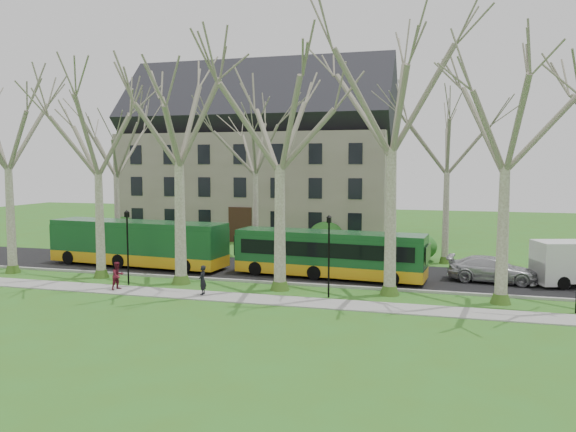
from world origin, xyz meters
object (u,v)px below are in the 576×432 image
object	(u,v)px
bus_follow	(329,254)
sedan	(493,269)
bus_lead	(137,243)
pedestrian_a	(202,280)
pedestrian_b	(118,276)

from	to	relation	value
bus_follow	sedan	xyz separation A→B (m)	(9.70, 1.20, -0.72)
bus_lead	pedestrian_a	world-z (taller)	bus_lead
sedan	pedestrian_b	bearing A→B (deg)	117.66
sedan	pedestrian_a	distance (m)	17.15
bus_follow	sedan	distance (m)	9.80
bus_lead	pedestrian_b	xyz separation A→B (m)	(2.78, -6.89, -0.82)
bus_lead	pedestrian_a	distance (m)	10.46
pedestrian_a	pedestrian_b	xyz separation A→B (m)	(-5.12, -0.08, -0.01)
bus_follow	sedan	world-z (taller)	bus_follow
bus_follow	pedestrian_b	bearing A→B (deg)	-143.40
sedan	pedestrian_b	xyz separation A→B (m)	(-20.48, -7.72, 0.03)
pedestrian_b	bus_lead	bearing A→B (deg)	40.28
pedestrian_a	pedestrian_b	distance (m)	5.12
bus_follow	pedestrian_a	distance (m)	8.60
bus_lead	pedestrian_b	distance (m)	7.47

